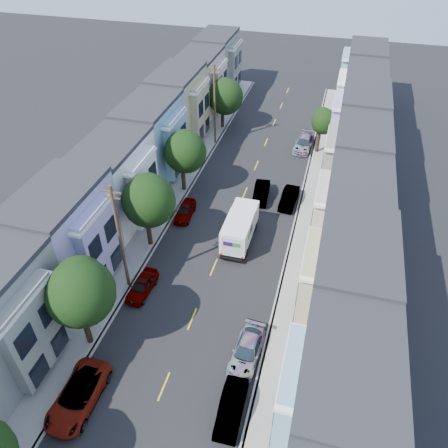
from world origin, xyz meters
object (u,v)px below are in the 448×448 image
Objects in this scene: fedex_truck at (240,227)px; tree_far_r at (323,122)px; utility_pole_near at (120,239)px; lead_sedan at (261,193)px; parked_right_a at (231,408)px; tree_d at (184,152)px; parked_right_c at (289,198)px; parked_left_b at (78,396)px; parked_right_b at (247,351)px; parked_left_d at (185,211)px; utility_pole_far at (215,106)px; parked_right_d at (304,143)px; tree_e at (225,97)px; tree_c at (148,201)px; parked_left_c at (142,286)px; tree_b at (79,293)px.

tree_far_r is at bearing 73.85° from fedex_truck.
utility_pole_near reaches higher than lead_sedan.
tree_d is at bearing 113.76° from parked_right_a.
tree_far_r reaches higher than parked_right_c.
parked_right_b is at bearing 32.53° from parked_left_b.
utility_pole_far is at bearing 92.41° from parked_left_d.
utility_pole_near is 2.05× the size of parked_right_d.
parked_right_d is (0.00, 31.85, 0.06)m from parked_right_b.
lead_sedan is (8.19, -15.06, -3.74)m from tree_e.
tree_d is 22.40m from parked_right_b.
parked_right_d is (-1.99, 0.52, -3.41)m from tree_far_r.
utility_pole_near is 19.48m from parked_right_c.
tree_far_r is 20.83m from parked_left_d.
parked_right_d is at bearing -14.52° from tree_e.
utility_pole_far reaches higher than tree_c.
parked_right_b reaches higher than parked_left_d.
parked_left_c reaches higher than parked_left_d.
tree_c is 1.52× the size of parked_right_d.
fedex_truck is at bearing 109.91° from parked_right_b.
parked_left_c is 12.84m from parked_right_a.
parked_right_d is (11.20, 33.73, -4.71)m from tree_b.
tree_d is 15.74m from parked_left_c.
utility_pole_near is at bearing 97.08° from parked_left_b.
utility_pole_near is (0.00, -30.59, 0.70)m from tree_e.
tree_e is 1.11× the size of fedex_truck.
tree_c reaches higher than parked_left_b.
tree_far_r is 0.57× the size of utility_pole_near.
parked_right_d is (11.20, 22.32, -4.33)m from tree_c.
parked_right_a is (-1.99, -35.81, -3.44)m from tree_far_r.
parked_left_b is (1.40, -4.49, -4.69)m from tree_b.
parked_right_a is at bearing -37.63° from utility_pole_near.
tree_c is 8.80m from fedex_truck.
parked_left_b is at bearing -108.49° from fedex_truck.
parked_left_b is (1.40, -10.53, -4.40)m from utility_pole_near.
tree_b is 36.65m from tree_e.
tree_far_r is 3.98m from parked_right_d.
utility_pole_near is 2.44× the size of parked_left_c.
tree_c is (0.00, 11.41, -0.38)m from tree_b.
parked_left_d is at bearing 115.51° from parked_right_a.
parked_right_b is (11.20, -4.16, -4.48)m from utility_pole_near.
parked_right_c is 12.39m from parked_right_d.
parked_right_b is (0.00, 4.48, -0.03)m from parked_right_a.
tree_far_r is 36.03m from parked_right_a.
tree_e is at bearing 104.15° from parked_right_a.
tree_far_r is at bearing -9.54° from parked_right_d.
tree_e is 0.68× the size of utility_pole_far.
utility_pole_near reaches higher than tree_e.
tree_c is at bearing -135.35° from parked_right_c.
tree_d reaches higher than parked_left_d.
parked_right_a reaches higher than parked_left_d.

